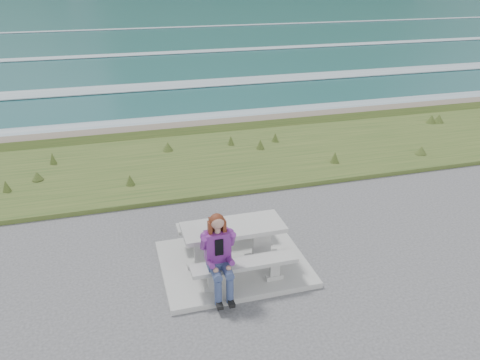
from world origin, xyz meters
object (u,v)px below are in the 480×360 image
object	(u,v)px
bench_landward	(244,267)
bench_seaward	(224,226)
seated_woman	(220,267)
picnic_table	(233,234)

from	to	relation	value
bench_landward	bench_seaward	distance (m)	1.40
bench_landward	seated_woman	xyz separation A→B (m)	(-0.44, -0.13, 0.17)
bench_landward	bench_seaward	bearing A→B (deg)	90.00
bench_seaward	seated_woman	bearing A→B (deg)	-106.14
picnic_table	seated_woman	xyz separation A→B (m)	(-0.44, -0.83, -0.07)
bench_landward	bench_seaward	xyz separation A→B (m)	(0.00, 1.40, 0.00)
bench_landward	seated_woman	distance (m)	0.49
picnic_table	bench_seaward	world-z (taller)	picnic_table
picnic_table	seated_woman	world-z (taller)	seated_woman
picnic_table	seated_woman	bearing A→B (deg)	-118.03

